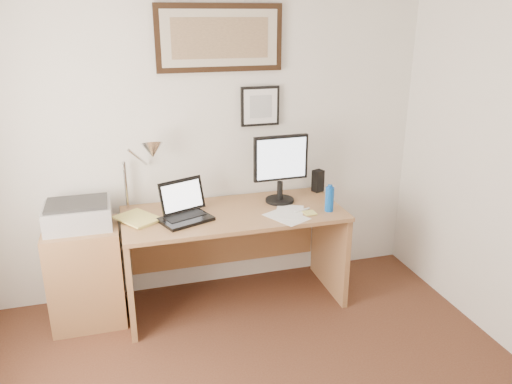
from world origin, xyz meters
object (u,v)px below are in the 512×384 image
object	(u,v)px
water_bottle	(329,199)
lcd_monitor	(281,166)
desk	(232,236)
laptop	(184,211)
book	(124,224)
printer	(78,215)
side_cabinet	(86,275)

from	to	relation	value
water_bottle	lcd_monitor	world-z (taller)	lcd_monitor
water_bottle	desk	xyz separation A→B (m)	(-0.68, 0.26, -0.33)
desk	laptop	xyz separation A→B (m)	(-0.36, -0.11, 0.29)
water_bottle	lcd_monitor	bearing A→B (deg)	135.90
water_bottle	book	world-z (taller)	water_bottle
water_bottle	laptop	world-z (taller)	laptop
laptop	printer	xyz separation A→B (m)	(-0.71, 0.10, 0.01)
book	laptop	xyz separation A→B (m)	(0.41, 0.01, 0.05)
lcd_monitor	book	bearing A→B (deg)	-173.46
printer	desk	bearing A→B (deg)	0.27
side_cabinet	book	bearing A→B (deg)	-15.14
side_cabinet	desk	bearing A→B (deg)	1.89
printer	side_cabinet	bearing A→B (deg)	-79.47
lcd_monitor	printer	bearing A→B (deg)	-179.07
laptop	printer	size ratio (longest dim) A/B	0.92
side_cabinet	printer	distance (m)	0.45
printer	book	bearing A→B (deg)	-20.11
book	laptop	distance (m)	0.42
book	desk	size ratio (longest dim) A/B	0.19
water_bottle	desk	bearing A→B (deg)	159.18
desk	lcd_monitor	bearing A→B (deg)	2.75
book	lcd_monitor	distance (m)	1.21
side_cabinet	water_bottle	distance (m)	1.82
desk	printer	world-z (taller)	printer
book	printer	distance (m)	0.32
desk	lcd_monitor	distance (m)	0.66
desk	printer	xyz separation A→B (m)	(-1.08, -0.01, 0.30)
side_cabinet	lcd_monitor	bearing A→B (deg)	2.12
printer	water_bottle	bearing A→B (deg)	-8.19
side_cabinet	laptop	bearing A→B (deg)	-5.83
book	lcd_monitor	xyz separation A→B (m)	(1.17, 0.13, 0.28)
book	desk	world-z (taller)	book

